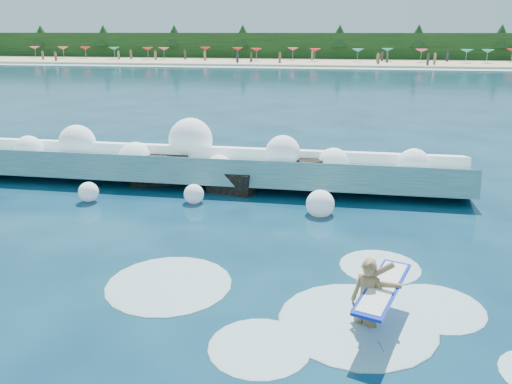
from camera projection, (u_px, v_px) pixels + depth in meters
The scene contains 11 objects.
ground at pixel (182, 260), 12.25m from camera, with size 200.00×200.00×0.00m, color #072339.
beach at pixel (322, 62), 85.33m from camera, with size 140.00×20.00×0.40m, color tan.
wet_band at pixel (319, 68), 75.07m from camera, with size 140.00×5.00×0.08m, color silver.
treeline at pixel (325, 47), 94.00m from camera, with size 140.00×4.00×5.00m, color black.
breaking_wave at pixel (206, 167), 18.47m from camera, with size 18.51×2.86×1.60m.
rock_cluster at pixel (229, 173), 18.27m from camera, with size 8.08×3.10×1.24m.
surfer_with_board at pixel (371, 298), 9.26m from camera, with size 1.26×2.89×1.70m.
wave_spray at pixel (195, 154), 18.31m from camera, with size 15.35×4.78×2.35m.
surf_foam at pixel (307, 306), 10.19m from camera, with size 9.26×5.53×0.15m.
beach_umbrellas at pixel (322, 50), 86.50m from camera, with size 112.75×6.85×0.50m.
beachgoers at pixel (302, 58), 82.73m from camera, with size 91.20×12.58×1.93m.
Camera 1 is at (3.67, -10.67, 5.37)m, focal length 35.00 mm.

